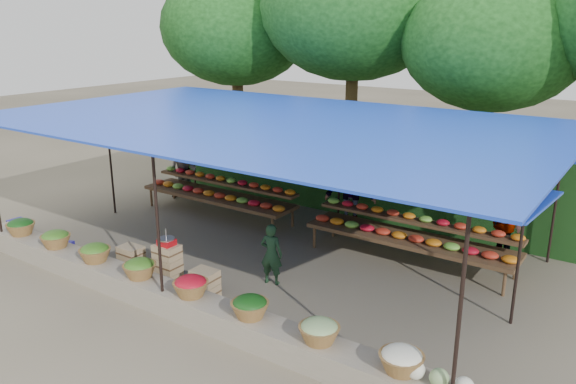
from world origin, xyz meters
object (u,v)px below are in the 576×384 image
Objects in this scene: crate_counter at (167,268)px; blue_crate_back at (19,227)px; weighing_scale at (167,241)px; vendor_seated at (271,254)px; blue_crate_front at (62,248)px.

blue_crate_back is (-4.71, -0.06, -0.17)m from crate_counter.
vendor_seated is (1.51, 1.11, -0.27)m from weighing_scale.
crate_counter is 5.45× the size of blue_crate_front.
blue_crate_front is at bearing -1.80° from blue_crate_back.
vendor_seated reaches higher than blue_crate_front.
crate_counter is 0.54m from weighing_scale.
weighing_scale is at bearing -14.58° from blue_crate_front.
blue_crate_front is at bearing -174.71° from crate_counter.
crate_counter is 7.46× the size of weighing_scale.
blue_crate_front is 0.89× the size of blue_crate_back.
weighing_scale is 4.79m from blue_crate_back.
weighing_scale is 0.73× the size of blue_crate_front.
vendor_seated is at bearing 35.57° from crate_counter.
vendor_seated is 4.60m from blue_crate_front.
weighing_scale is 0.27× the size of vendor_seated.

